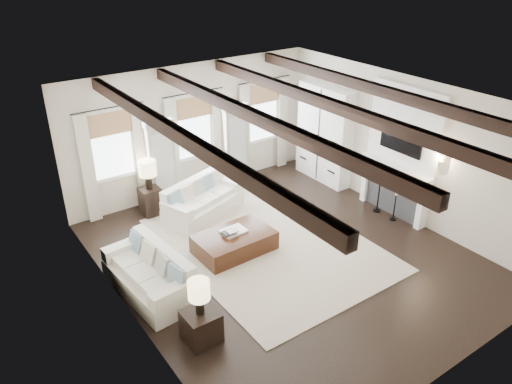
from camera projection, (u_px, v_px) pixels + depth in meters
ground at (287, 256)px, 10.11m from camera, size 7.50×7.50×0.00m
room_shell at (291, 148)px, 10.29m from camera, size 6.54×7.54×3.22m
area_rug at (268, 244)px, 10.49m from camera, size 3.67×4.91×0.02m
sofa_back at (201, 201)px, 11.51m from camera, size 2.10×1.44×0.82m
sofa_left at (151, 275)px, 8.97m from camera, size 1.07×2.05×0.85m
ottoman at (234, 243)px, 10.18m from camera, size 1.59×1.01×0.41m
tray at (234, 231)px, 10.15m from camera, size 0.51×0.39×0.04m
book_lower at (229, 233)px, 10.01m from camera, size 0.26×0.21×0.04m
book_upper at (232, 231)px, 10.00m from camera, size 0.22×0.17×0.03m
side_table_front at (201, 326)px, 7.91m from camera, size 0.53×0.53×0.53m
lamp_front at (199, 292)px, 7.60m from camera, size 0.35×0.35×0.60m
side_table_back at (151, 201)px, 11.51m from camera, size 0.44×0.44×0.66m
lamp_back at (147, 170)px, 11.14m from camera, size 0.40×0.40×0.69m
candlestick_near at (394, 208)px, 11.28m from camera, size 0.15×0.15×0.72m
candlestick_far at (378, 198)px, 11.62m from camera, size 0.17×0.17×0.84m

